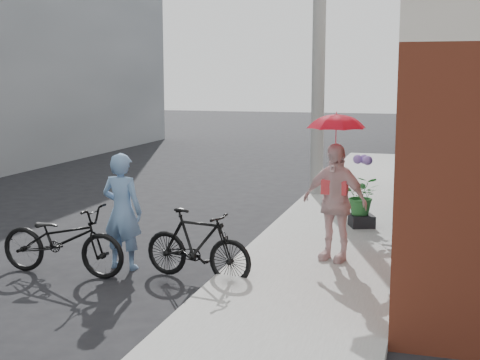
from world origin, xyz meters
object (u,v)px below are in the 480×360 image
at_px(utility_pole, 319,37).
at_px(bike_left, 62,240).
at_px(kimono_woman, 334,202).
at_px(planter, 362,221).
at_px(bike_right, 198,245).
at_px(officer, 122,211).

xyz_separation_m(utility_pole, bike_left, (-2.34, -6.60, -3.02)).
bearing_deg(kimono_woman, bike_left, -140.27).
distance_m(utility_pole, kimono_woman, 5.95).
relative_size(kimono_woman, planter, 4.20).
height_order(bike_left, bike_right, bike_left).
xyz_separation_m(bike_right, planter, (1.81, 3.26, -0.25)).
height_order(utility_pole, planter, utility_pole).
distance_m(officer, bike_left, 0.89).
height_order(utility_pole, bike_left, utility_pole).
xyz_separation_m(utility_pole, kimono_woman, (1.15, -5.25, -2.55)).
relative_size(officer, bike_right, 1.04).
bearing_deg(officer, utility_pole, -100.74).
bearing_deg(bike_right, planter, -19.15).
distance_m(bike_left, kimono_woman, 3.78).
bearing_deg(kimono_woman, bike_right, -128.80).
bearing_deg(planter, kimono_woman, -94.20).
distance_m(bike_left, bike_right, 1.87).
bearing_deg(bike_left, utility_pole, -18.92).
bearing_deg(kimono_woman, utility_pole, 120.89).
relative_size(officer, kimono_woman, 0.99).
bearing_deg(utility_pole, bike_right, -94.53).
relative_size(bike_left, bike_right, 1.17).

